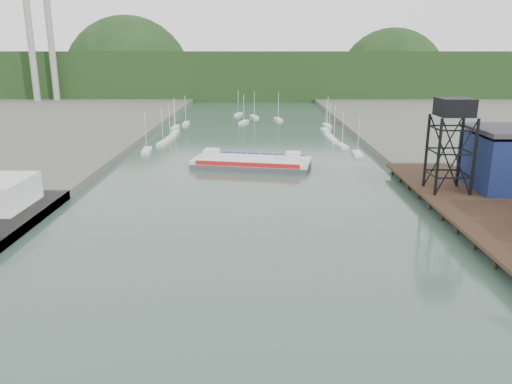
{
  "coord_description": "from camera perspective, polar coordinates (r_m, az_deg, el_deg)",
  "views": [
    {
      "loc": [
        1.84,
        -26.41,
        25.55
      ],
      "look_at": [
        1.65,
        50.27,
        4.0
      ],
      "focal_mm": 35.0,
      "sensor_mm": 36.0,
      "label": 1
    }
  ],
  "objects": [
    {
      "name": "east_pier",
      "position": [
        83.04,
        25.21,
        -2.4
      ],
      "size": [
        14.0,
        70.0,
        2.45
      ],
      "color": "black",
      "rests_on": "ground"
    },
    {
      "name": "lift_tower",
      "position": [
        91.23,
        21.7,
        8.37
      ],
      "size": [
        6.5,
        6.5,
        16.0
      ],
      "color": "black",
      "rests_on": "east_pier"
    },
    {
      "name": "marina_sailboats",
      "position": [
        166.8,
        -0.47,
        7.01
      ],
      "size": [
        57.71,
        92.65,
        0.9
      ],
      "color": "silver",
      "rests_on": "ground"
    },
    {
      "name": "smokestacks",
      "position": [
        280.51,
        -23.35,
        15.38
      ],
      "size": [
        11.2,
        8.2,
        60.0
      ],
      "color": "gray",
      "rests_on": "ground"
    },
    {
      "name": "distant_hills",
      "position": [
        328.17,
        -0.9,
        13.04
      ],
      "size": [
        500.0,
        120.0,
        80.0
      ],
      "color": "black",
      "rests_on": "ground"
    },
    {
      "name": "chain_ferry",
      "position": [
        115.11,
        -0.5,
        3.43
      ],
      "size": [
        28.21,
        15.54,
        3.84
      ],
      "rotation": [
        0.0,
        0.0,
        -0.19
      ],
      "color": "#464648",
      "rests_on": "ground"
    }
  ]
}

